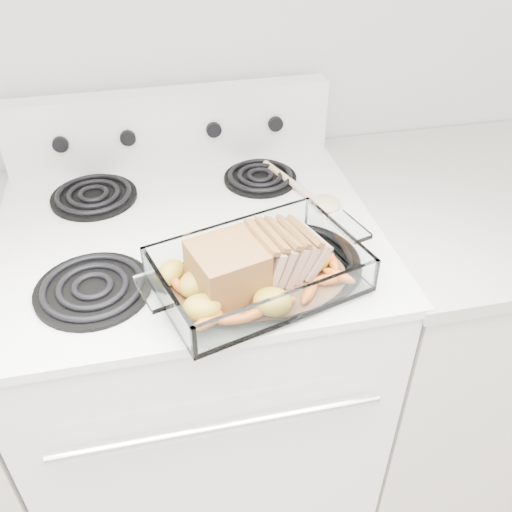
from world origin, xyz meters
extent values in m
cube|color=white|center=(0.00, 1.66, 0.46)|extent=(0.76, 0.65, 0.92)
cube|color=black|center=(0.00, 1.34, 0.45)|extent=(0.65, 0.02, 0.55)
cylinder|color=silver|center=(0.00, 1.30, 0.74)|extent=(0.61, 0.02, 0.02)
cube|color=white|center=(0.00, 1.66, 0.93)|extent=(0.78, 0.67, 0.02)
cube|color=white|center=(0.00, 1.95, 1.03)|extent=(0.76, 0.06, 0.18)
cylinder|color=black|center=(-0.19, 1.50, 0.94)|extent=(0.21, 0.21, 0.01)
cylinder|color=black|center=(0.19, 1.50, 0.94)|extent=(0.25, 0.25, 0.01)
cylinder|color=black|center=(-0.19, 1.81, 0.94)|extent=(0.19, 0.19, 0.01)
cylinder|color=black|center=(0.19, 1.81, 0.94)|extent=(0.17, 0.17, 0.01)
cylinder|color=black|center=(-0.25, 1.92, 1.03)|extent=(0.04, 0.02, 0.04)
cylinder|color=black|center=(-0.10, 1.92, 1.03)|extent=(0.04, 0.02, 0.04)
cylinder|color=black|center=(0.10, 1.92, 1.03)|extent=(0.04, 0.02, 0.04)
cylinder|color=black|center=(0.25, 1.92, 1.03)|extent=(0.04, 0.02, 0.04)
cube|color=silver|center=(0.67, 1.66, 0.45)|extent=(0.55, 0.65, 0.90)
cube|color=silver|center=(0.67, 1.66, 0.92)|extent=(0.58, 0.68, 0.03)
cube|color=white|center=(0.10, 1.44, 0.95)|extent=(0.35, 0.23, 0.01)
cube|color=white|center=(0.10, 1.33, 0.98)|extent=(0.35, 0.01, 0.06)
cube|color=white|center=(0.10, 1.55, 0.98)|extent=(0.35, 0.01, 0.06)
cube|color=white|center=(-0.07, 1.44, 0.98)|extent=(0.01, 0.23, 0.06)
cube|color=white|center=(0.27, 1.44, 0.98)|extent=(0.01, 0.23, 0.06)
cylinder|color=brown|center=(0.10, 1.44, 0.95)|extent=(0.20, 0.20, 0.00)
cube|color=brown|center=(0.04, 1.44, 1.00)|extent=(0.12, 0.12, 0.09)
cube|color=#AB7A62|center=(0.11, 1.44, 1.00)|extent=(0.04, 0.11, 0.09)
cube|color=#AB7A62|center=(0.13, 1.44, 0.99)|extent=(0.05, 0.11, 0.08)
cube|color=#AB7A62|center=(0.15, 1.44, 0.99)|extent=(0.05, 0.11, 0.08)
cube|color=#AB7A62|center=(0.17, 1.44, 0.99)|extent=(0.05, 0.10, 0.08)
cube|color=#AB7A62|center=(0.20, 1.44, 0.99)|extent=(0.05, 0.10, 0.07)
ellipsoid|color=orange|center=(-0.04, 1.37, 0.96)|extent=(0.06, 0.02, 0.02)
ellipsoid|color=orange|center=(0.21, 1.37, 0.96)|extent=(0.06, 0.02, 0.02)
ellipsoid|color=orange|center=(0.25, 1.46, 0.96)|extent=(0.06, 0.02, 0.02)
ellipsoid|color=orange|center=(-0.05, 1.48, 0.96)|extent=(0.06, 0.02, 0.02)
ellipsoid|color=gold|center=(-0.05, 1.52, 0.97)|extent=(0.06, 0.05, 0.04)
ellipsoid|color=gold|center=(0.12, 1.53, 0.97)|extent=(0.06, 0.05, 0.04)
ellipsoid|color=gold|center=(0.22, 1.42, 0.97)|extent=(0.06, 0.05, 0.04)
cylinder|color=beige|center=(0.25, 1.78, 0.95)|extent=(0.09, 0.20, 0.02)
ellipsoid|color=beige|center=(0.31, 1.67, 0.95)|extent=(0.06, 0.07, 0.02)
camera|label=1|loc=(-0.07, 0.68, 1.62)|focal=40.00mm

